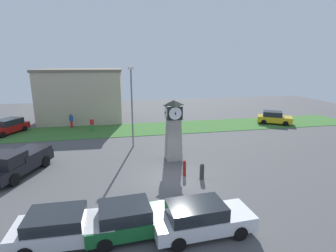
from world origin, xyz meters
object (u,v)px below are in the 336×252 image
(bollard_mid_row, at_px, (184,168))
(car_near_tower, at_px, (130,219))
(car_silver_hatch, at_px, (7,126))
(pedestrian_crossing_lot, at_px, (71,120))
(pickup_truck, at_px, (17,162))
(car_by_building, at_px, (201,218))
(street_lamp_near_road, at_px, (132,102))
(clock_tower, at_px, (174,130))
(bollard_near_tower, at_px, (202,171))
(pedestrian_near_bench, at_px, (92,124))
(car_navy_sedan, at_px, (63,227))
(car_far_lot, at_px, (274,118))

(bollard_mid_row, bearing_deg, car_near_tower, -125.89)
(car_silver_hatch, bearing_deg, pedestrian_crossing_lot, 9.85)
(car_near_tower, xyz_separation_m, pickup_truck, (-7.20, 8.02, 0.17))
(car_by_building, distance_m, street_lamp_near_road, 13.84)
(clock_tower, xyz_separation_m, bollard_near_tower, (1.06, -4.00, -1.85))
(car_near_tower, distance_m, pickup_truck, 10.78)
(car_silver_hatch, height_order, pedestrian_crossing_lot, pedestrian_crossing_lot)
(pickup_truck, relative_size, pedestrian_near_bench, 3.59)
(car_near_tower, relative_size, pedestrian_crossing_lot, 2.36)
(bollard_mid_row, relative_size, car_near_tower, 0.27)
(car_near_tower, distance_m, pedestrian_crossing_lot, 21.58)
(clock_tower, distance_m, pedestrian_near_bench, 12.35)
(car_silver_hatch, bearing_deg, bollard_mid_row, -41.53)
(pedestrian_crossing_lot, bearing_deg, pickup_truck, -97.34)
(car_silver_hatch, xyz_separation_m, pedestrian_near_bench, (8.91, -0.86, 0.08))
(clock_tower, height_order, pickup_truck, clock_tower)
(car_near_tower, bearing_deg, pickup_truck, 131.89)
(pedestrian_crossing_lot, distance_m, street_lamp_near_road, 10.94)
(car_navy_sedan, bearing_deg, car_near_tower, -0.22)
(pickup_truck, bearing_deg, car_silver_hatch, 112.19)
(car_navy_sedan, distance_m, car_near_tower, 2.87)
(bollard_mid_row, distance_m, pickup_truck, 11.50)
(car_near_tower, relative_size, pickup_truck, 0.74)
(car_by_building, relative_size, car_silver_hatch, 0.96)
(car_by_building, relative_size, pedestrian_near_bench, 2.99)
(car_far_lot, xyz_separation_m, pedestrian_near_bench, (-22.04, 0.67, 0.09))
(clock_tower, height_order, street_lamp_near_road, street_lamp_near_road)
(bollard_mid_row, height_order, pedestrian_crossing_lot, pedestrian_crossing_lot)
(street_lamp_near_road, bearing_deg, car_silver_hatch, 151.54)
(clock_tower, bearing_deg, bollard_mid_row, -89.31)
(car_far_lot, distance_m, pickup_truck, 28.09)
(bollard_mid_row, relative_size, pedestrian_crossing_lot, 0.64)
(car_far_lot, bearing_deg, clock_tower, -148.02)
(pedestrian_crossing_lot, bearing_deg, pedestrian_near_bench, -38.63)
(clock_tower, bearing_deg, pedestrian_crossing_lot, 128.44)
(car_near_tower, height_order, pedestrian_crossing_lot, pedestrian_crossing_lot)
(bollard_near_tower, relative_size, car_by_building, 0.23)
(bollard_mid_row, distance_m, car_near_tower, 6.87)
(car_far_lot, bearing_deg, car_navy_sedan, -140.21)
(car_navy_sedan, height_order, street_lamp_near_road, street_lamp_near_road)
(car_near_tower, bearing_deg, pedestrian_crossing_lot, 104.89)
(car_navy_sedan, relative_size, pedestrian_crossing_lot, 2.46)
(car_navy_sedan, height_order, car_by_building, car_by_building)
(car_silver_hatch, bearing_deg, clock_tower, -34.31)
(car_navy_sedan, bearing_deg, clock_tower, 52.19)
(car_navy_sedan, relative_size, pickup_truck, 0.77)
(street_lamp_near_road, bearing_deg, car_navy_sedan, -107.14)
(bollard_mid_row, distance_m, street_lamp_near_road, 8.49)
(pickup_truck, distance_m, pedestrian_near_bench, 11.61)
(bollard_mid_row, height_order, car_by_building, car_by_building)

